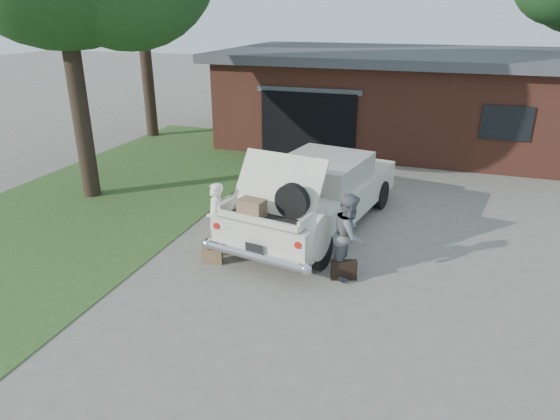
% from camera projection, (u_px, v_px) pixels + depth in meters
% --- Properties ---
extents(ground, '(90.00, 90.00, 0.00)m').
position_uv_depth(ground, '(270.00, 275.00, 9.45)').
color(ground, gray).
rests_on(ground, ground).
extents(grass_strip, '(6.00, 16.00, 0.02)m').
position_uv_depth(grass_strip, '(118.00, 192.00, 13.70)').
color(grass_strip, '#2D4C1E').
rests_on(grass_strip, ground).
extents(house, '(12.80, 7.80, 3.30)m').
position_uv_depth(house, '(397.00, 96.00, 18.62)').
color(house, brown).
rests_on(house, ground).
extents(sedan, '(3.05, 5.76, 2.08)m').
position_uv_depth(sedan, '(316.00, 194.00, 11.29)').
color(sedan, silver).
rests_on(sedan, ground).
extents(woman_left, '(0.54, 0.65, 1.52)m').
position_uv_depth(woman_left, '(216.00, 219.00, 10.02)').
color(woman_left, white).
rests_on(woman_left, ground).
extents(woman_right, '(0.61, 0.79, 1.61)m').
position_uv_depth(woman_right, '(349.00, 235.00, 9.20)').
color(woman_right, slate).
rests_on(woman_right, ground).
extents(suitcase_left, '(0.43, 0.21, 0.32)m').
position_uv_depth(suitcase_left, '(212.00, 256.00, 9.83)').
color(suitcase_left, olive).
rests_on(suitcase_left, ground).
extents(suitcase_right, '(0.50, 0.30, 0.37)m').
position_uv_depth(suitcase_right, '(344.00, 270.00, 9.24)').
color(suitcase_right, black).
rests_on(suitcase_right, ground).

